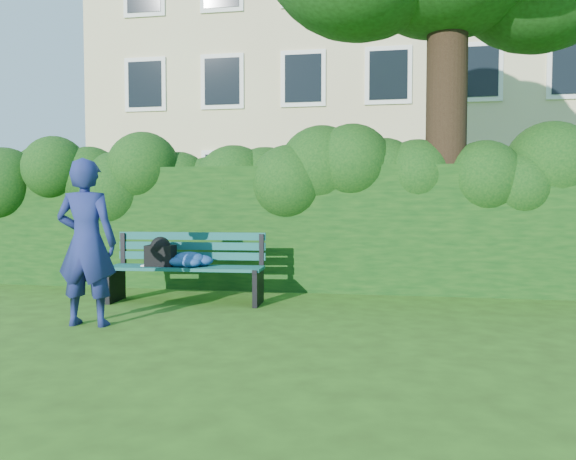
# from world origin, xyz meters

# --- Properties ---
(ground) EXTENTS (80.00, 80.00, 0.00)m
(ground) POSITION_xyz_m (0.00, 0.00, 0.00)
(ground) COLOR #2F4A16
(ground) RESTS_ON ground
(apartment_building) EXTENTS (16.00, 8.08, 12.00)m
(apartment_building) POSITION_xyz_m (-0.00, 13.99, 6.00)
(apartment_building) COLOR #CBB588
(apartment_building) RESTS_ON ground
(hedge) EXTENTS (10.00, 1.00, 1.80)m
(hedge) POSITION_xyz_m (0.00, 2.20, 0.90)
(hedge) COLOR black
(hedge) RESTS_ON ground
(park_bench) EXTENTS (2.00, 0.65, 0.89)m
(park_bench) POSITION_xyz_m (-1.38, 0.72, 0.50)
(park_bench) COLOR #0F4B49
(park_bench) RESTS_ON ground
(man_reading) EXTENTS (0.66, 0.46, 1.74)m
(man_reading) POSITION_xyz_m (-1.90, -0.73, 0.87)
(man_reading) COLOR navy
(man_reading) RESTS_ON ground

